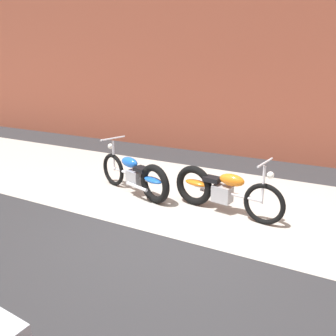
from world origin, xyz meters
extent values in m
plane|color=#2D2D30|center=(0.00, 0.00, 0.00)|extent=(80.00, 80.00, 0.00)
cube|color=#B2ADA3|center=(0.00, 1.75, 0.00)|extent=(36.00, 3.50, 0.01)
cube|color=brown|center=(0.00, 5.20, 3.10)|extent=(36.00, 0.50, 6.21)
torus|color=black|center=(-2.00, 1.44, 0.34)|extent=(0.67, 0.29, 0.68)
torus|color=black|center=(-0.77, 1.03, 0.36)|extent=(0.73, 0.35, 0.73)
cylinder|color=silver|center=(-1.38, 1.24, 0.38)|extent=(1.19, 0.44, 0.06)
cube|color=#99999E|center=(-1.31, 1.21, 0.34)|extent=(0.37, 0.31, 0.28)
ellipsoid|color=blue|center=(-1.46, 1.26, 0.62)|extent=(0.48, 0.32, 0.20)
ellipsoid|color=blue|center=(-0.82, 1.05, 0.42)|extent=(0.47, 0.31, 0.10)
cube|color=black|center=(-1.12, 1.15, 0.56)|extent=(0.33, 0.28, 0.08)
cylinder|color=silver|center=(-1.96, 1.43, 0.65)|extent=(0.06, 0.06, 0.62)
cylinder|color=silver|center=(-1.96, 1.43, 1.01)|extent=(0.21, 0.56, 0.03)
sphere|color=white|center=(-2.06, 1.46, 0.83)|extent=(0.11, 0.11, 0.11)
cylinder|color=silver|center=(-1.13, 0.99, 0.26)|extent=(0.54, 0.23, 0.06)
torus|color=black|center=(1.18, 1.09, 0.34)|extent=(0.68, 0.18, 0.68)
torus|color=black|center=(-0.11, 1.29, 0.36)|extent=(0.74, 0.24, 0.73)
cylinder|color=silver|center=(0.53, 1.19, 0.38)|extent=(1.23, 0.24, 0.06)
cube|color=#99999E|center=(0.45, 1.20, 0.34)|extent=(0.35, 0.27, 0.28)
ellipsoid|color=orange|center=(0.61, 1.18, 0.62)|extent=(0.46, 0.25, 0.20)
ellipsoid|color=orange|center=(-0.06, 1.28, 0.42)|extent=(0.46, 0.24, 0.10)
cube|color=black|center=(0.26, 1.23, 0.56)|extent=(0.31, 0.24, 0.08)
cylinder|color=silver|center=(1.14, 1.10, 0.65)|extent=(0.05, 0.05, 0.62)
cylinder|color=silver|center=(1.14, 1.10, 1.01)|extent=(0.12, 0.58, 0.03)
sphere|color=white|center=(1.24, 1.08, 0.83)|extent=(0.11, 0.11, 0.11)
cylinder|color=silver|center=(0.24, 1.39, 0.26)|extent=(0.55, 0.14, 0.06)
camera|label=1|loc=(2.12, -3.90, 2.43)|focal=35.90mm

